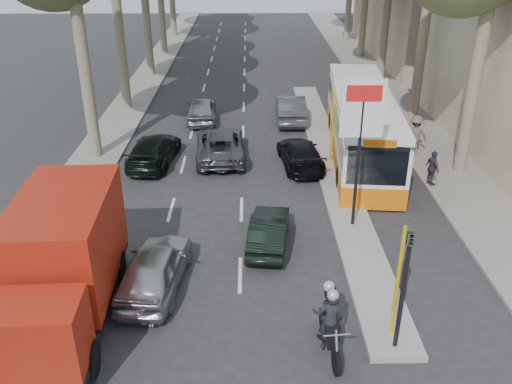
# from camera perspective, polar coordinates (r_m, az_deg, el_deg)

# --- Properties ---
(ground) EXTENTS (120.00, 120.00, 0.00)m
(ground) POSITION_cam_1_polar(r_m,az_deg,el_deg) (16.11, 1.51, -12.76)
(ground) COLOR #28282B
(ground) RESTS_ON ground
(sidewalk_right) EXTENTS (3.20, 70.00, 0.12)m
(sidewalk_right) POSITION_cam_1_polar(r_m,az_deg,el_deg) (39.91, 12.78, 11.00)
(sidewalk_right) COLOR gray
(sidewalk_right) RESTS_ON ground
(median_left) EXTENTS (2.40, 64.00, 0.12)m
(median_left) POSITION_cam_1_polar(r_m,az_deg,el_deg) (42.39, -11.09, 12.04)
(median_left) COLOR gray
(median_left) RESTS_ON ground
(traffic_island) EXTENTS (1.50, 26.00, 0.16)m
(traffic_island) POSITION_cam_1_polar(r_m,az_deg,el_deg) (25.86, 7.81, 3.11)
(traffic_island) COLOR gray
(traffic_island) RESTS_ON ground
(billboard) EXTENTS (1.50, 12.10, 5.60)m
(billboard) POSITION_cam_1_polar(r_m,az_deg,el_deg) (19.04, 10.94, 6.02)
(billboard) COLOR yellow
(billboard) RESTS_ON ground
(traffic_light_island) EXTENTS (0.16, 0.41, 3.60)m
(traffic_light_island) POSITION_cam_1_polar(r_m,az_deg,el_deg) (13.95, 15.47, -8.13)
(traffic_light_island) COLOR black
(traffic_light_island) RESTS_ON ground
(silver_hatchback) EXTENTS (2.15, 4.36, 1.43)m
(silver_hatchback) POSITION_cam_1_polar(r_m,az_deg,el_deg) (17.03, -10.61, -7.87)
(silver_hatchback) COLOR #ACAEB4
(silver_hatchback) RESTS_ON ground
(dark_hatchback) EXTENTS (1.69, 3.71, 1.18)m
(dark_hatchback) POSITION_cam_1_polar(r_m,az_deg,el_deg) (18.91, 1.35, -4.07)
(dark_hatchback) COLOR black
(dark_hatchback) RESTS_ON ground
(queue_car_a) EXTENTS (2.56, 5.03, 1.36)m
(queue_car_a) POSITION_cam_1_polar(r_m,az_deg,el_deg) (26.16, -3.77, 5.01)
(queue_car_a) COLOR #4C4E54
(queue_car_a) RESTS_ON ground
(queue_car_b) EXTENTS (2.17, 4.44, 1.24)m
(queue_car_b) POSITION_cam_1_polar(r_m,az_deg,el_deg) (25.29, 4.69, 4.07)
(queue_car_b) COLOR black
(queue_car_b) RESTS_ON ground
(queue_car_c) EXTENTS (1.83, 4.12, 1.38)m
(queue_car_c) POSITION_cam_1_polar(r_m,az_deg,el_deg) (31.43, -5.75, 8.64)
(queue_car_c) COLOR #93959B
(queue_car_c) RESTS_ON ground
(queue_car_d) EXTENTS (1.60, 4.52, 1.49)m
(queue_car_d) POSITION_cam_1_polar(r_m,az_deg,el_deg) (31.38, 3.64, 8.79)
(queue_car_d) COLOR #4D5055
(queue_car_d) RESTS_ON ground
(queue_car_e) EXTENTS (2.32, 4.73, 1.32)m
(queue_car_e) POSITION_cam_1_polar(r_m,az_deg,el_deg) (25.96, -10.74, 4.38)
(queue_car_e) COLOR black
(queue_car_e) RESTS_ON ground
(red_truck) EXTENTS (2.75, 6.61, 3.47)m
(red_truck) POSITION_cam_1_polar(r_m,az_deg,el_deg) (15.93, -19.74, -6.92)
(red_truck) COLOR black
(red_truck) RESTS_ON ground
(city_bus) EXTENTS (3.66, 12.08, 3.13)m
(city_bus) POSITION_cam_1_polar(r_m,az_deg,el_deg) (26.55, 11.04, 7.13)
(city_bus) COLOR orange
(city_bus) RESTS_ON ground
(motorcycle) EXTENTS (0.86, 2.31, 1.96)m
(motorcycle) POSITION_cam_1_polar(r_m,az_deg,el_deg) (14.71, 7.66, -12.98)
(motorcycle) COLOR black
(motorcycle) RESTS_ON ground
(pedestrian_near) EXTENTS (0.63, 0.98, 1.54)m
(pedestrian_near) POSITION_cam_1_polar(r_m,az_deg,el_deg) (24.17, 18.08, 2.40)
(pedestrian_near) COLOR #3C2F46
(pedestrian_near) RESTS_ON sidewalk_right
(pedestrian_far) EXTENTS (1.30, 0.70, 1.93)m
(pedestrian_far) POSITION_cam_1_polar(r_m,az_deg,el_deg) (27.28, 16.40, 5.79)
(pedestrian_far) COLOR #66584D
(pedestrian_far) RESTS_ON sidewalk_right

